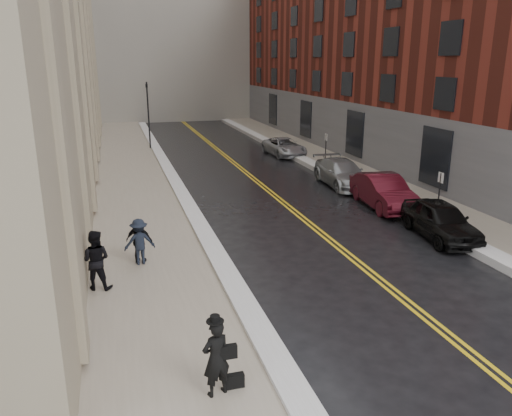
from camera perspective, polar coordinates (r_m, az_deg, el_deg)
ground at (r=13.05m, az=11.52°, el=-15.28°), size 160.00×160.00×0.00m
sidewalk_left at (r=26.60m, az=-13.60°, el=1.44°), size 4.00×64.00×0.15m
sidewalk_right at (r=30.25m, az=12.85°, el=3.30°), size 3.00×64.00×0.15m
lane_stripe_a at (r=27.73m, az=0.74°, el=2.37°), size 0.12×64.00×0.01m
lane_stripe_b at (r=27.79m, az=1.21°, el=2.40°), size 0.12×64.00×0.01m
snow_ridge_left at (r=26.77m, az=-8.69°, el=1.93°), size 0.70×60.80×0.26m
snow_ridge_right at (r=29.39m, az=9.69°, el=3.24°), size 0.85×60.80×0.30m
building_right at (r=40.01m, az=19.97°, el=18.79°), size 14.00×50.00×18.00m
traffic_signal at (r=39.99m, az=-12.22°, el=10.87°), size 0.18×0.15×5.20m
parking_sign_near at (r=22.83m, az=20.21°, el=1.71°), size 0.06×0.35×2.23m
parking_sign_far at (r=33.02m, az=7.98°, el=6.92°), size 0.06×0.35×2.23m
car_black at (r=21.03m, az=20.33°, el=-1.29°), size 2.26×4.49×1.47m
car_maroon at (r=24.55m, az=14.34°, el=1.84°), size 2.08×4.90×1.57m
car_silver_near at (r=28.42m, az=9.80°, el=3.96°), size 2.22×5.05×1.44m
car_silver_far at (r=37.11m, az=3.25°, el=6.99°), size 2.41×4.72×1.28m
pedestrian_main at (r=10.62m, az=-4.59°, el=-16.75°), size 0.71×0.57×1.68m
pedestrian_a at (r=15.73m, az=-17.87°, el=-5.67°), size 1.07×0.95×1.85m
pedestrian_b at (r=17.26m, az=-13.18°, el=-3.76°), size 1.06×0.65×1.59m
pedestrian_c at (r=17.39m, az=-13.19°, el=-3.65°), size 0.99×0.72×1.56m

